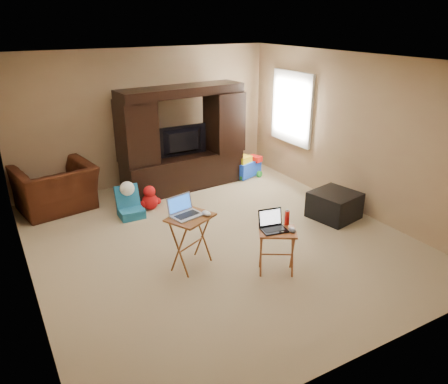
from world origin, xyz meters
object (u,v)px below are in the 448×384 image
recliner (56,188)px  plush_toy (150,197)px  ottoman (334,205)px  tray_table_left (191,242)px  television (184,142)px  child_rocker (130,202)px  mouse_right (292,230)px  mouse_left (206,213)px  entertainment_center (183,139)px  push_toy (247,166)px  tray_table_right (277,252)px  water_bottle (287,218)px  laptop_left (187,207)px  laptop_right (274,222)px

recliner → plush_toy: (1.34, -0.74, -0.17)m
ottoman → tray_table_left: bearing=-175.6°
television → child_rocker: (-1.29, -0.72, -0.65)m
mouse_right → mouse_left: bearing=138.4°
entertainment_center → television: bearing=-94.5°
push_toy → tray_table_right: 3.54m
television → push_toy: television is taller
water_bottle → ottoman: bearing=26.6°
recliner → laptop_left: laptop_left is taller
laptop_left → mouse_left: 0.26m
plush_toy → mouse_left: size_ratio=2.93×
television → water_bottle: television is taller
entertainment_center → tray_table_left: size_ratio=3.27×
tray_table_right → laptop_right: bearing=-175.2°
television → mouse_right: television is taller
recliner → mouse_left: size_ratio=8.23×
entertainment_center → laptop_left: bearing=-118.2°
plush_toy → tray_table_right: (0.69, -2.61, 0.08)m
plush_toy → water_bottle: (0.88, -2.53, 0.47)m
tray_table_left → laptop_left: 0.47m
television → recliner: television is taller
recliner → tray_table_right: size_ratio=2.01×
television → water_bottle: bearing=89.1°
push_toy → tray_table_left: size_ratio=0.86×
push_toy → tray_table_right: tray_table_right is taller
tray_table_right → mouse_right: size_ratio=4.92×
recliner → push_toy: 3.61m
plush_toy → mouse_right: 2.88m
water_bottle → tray_table_right: bearing=-157.9°
recliner → tray_table_left: bearing=103.7°
tray_table_left → laptop_right: size_ratio=2.29×
mouse_left → water_bottle: (0.86, -0.51, -0.06)m
tray_table_left → water_bottle: 1.25m
television → tray_table_right: 3.25m
laptop_right → water_bottle: bearing=24.6°
ottoman → laptop_right: 2.05m
plush_toy → mouse_left: 2.09m
ottoman → mouse_right: mouse_right is taller
water_bottle → television: bearing=89.4°
mouse_right → laptop_right: bearing=140.5°
tray_table_right → water_bottle: (0.20, 0.08, 0.38)m
entertainment_center → recliner: size_ratio=1.95×
television → child_rocker: size_ratio=1.89×
child_rocker → mouse_left: bearing=-76.7°
entertainment_center → laptop_left: entertainment_center is taller
laptop_right → water_bottle: size_ratio=1.70×
tray_table_right → push_toy: bearing=95.0°
tray_table_left → tray_table_right: bearing=-63.4°
entertainment_center → plush_toy: bearing=-150.4°
tray_table_left → plush_toy: bearing=59.2°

